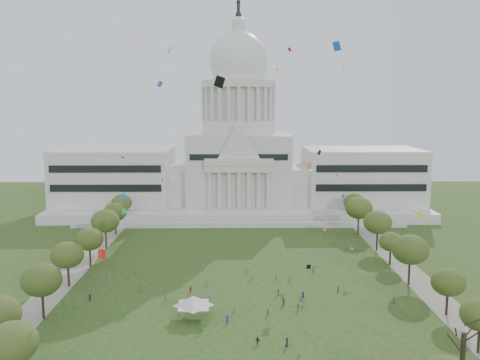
# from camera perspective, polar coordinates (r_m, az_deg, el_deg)

# --- Properties ---
(ground) EXTENTS (400.00, 400.00, 0.00)m
(ground) POSITION_cam_1_polar(r_m,az_deg,el_deg) (119.88, 0.22, -14.65)
(ground) COLOR #2B4217
(ground) RESTS_ON ground
(capitol) EXTENTS (160.00, 64.50, 91.30)m
(capitol) POSITION_cam_1_polar(r_m,az_deg,el_deg) (225.24, -0.17, 2.12)
(capitol) COLOR beige
(capitol) RESTS_ON ground
(path_left) EXTENTS (8.00, 160.00, 0.04)m
(path_left) POSITION_cam_1_polar(r_m,az_deg,el_deg) (155.07, -18.24, -9.65)
(path_left) COLOR gray
(path_left) RESTS_ON ground
(path_right) EXTENTS (8.00, 160.00, 0.04)m
(path_right) POSITION_cam_1_polar(r_m,az_deg,el_deg) (156.00, 18.24, -9.54)
(path_right) COLOR gray
(path_right) RESTS_ON ground
(row_tree_l_1) EXTENTS (8.86, 8.86, 12.59)m
(row_tree_l_1) POSITION_cam_1_polar(r_m,az_deg,el_deg) (121.56, -21.39, -10.41)
(row_tree_l_1) COLOR black
(row_tree_l_1) RESTS_ON ground
(row_tree_r_1) EXTENTS (7.58, 7.58, 10.78)m
(row_tree_r_1) POSITION_cam_1_polar(r_m,az_deg,el_deg) (124.92, 22.34, -10.58)
(row_tree_r_1) COLOR black
(row_tree_r_1) RESTS_ON ground
(row_tree_l_2) EXTENTS (8.42, 8.42, 11.97)m
(row_tree_l_2) POSITION_cam_1_polar(r_m,az_deg,el_deg) (140.19, -18.81, -7.97)
(row_tree_l_2) COLOR black
(row_tree_l_2) RESTS_ON ground
(row_tree_r_2) EXTENTS (9.55, 9.55, 13.58)m
(row_tree_r_2) POSITION_cam_1_polar(r_m,az_deg,el_deg) (140.68, 18.57, -7.42)
(row_tree_r_2) COLOR black
(row_tree_r_2) RESTS_ON ground
(row_tree_l_3) EXTENTS (8.12, 8.12, 11.55)m
(row_tree_l_3) POSITION_cam_1_polar(r_m,az_deg,el_deg) (155.28, -16.56, -6.40)
(row_tree_l_3) COLOR black
(row_tree_l_3) RESTS_ON ground
(row_tree_r_3) EXTENTS (7.01, 7.01, 9.98)m
(row_tree_r_3) POSITION_cam_1_polar(r_m,az_deg,el_deg) (157.03, 16.58, -6.66)
(row_tree_r_3) COLOR black
(row_tree_r_3) RESTS_ON ground
(row_tree_l_4) EXTENTS (9.29, 9.29, 13.21)m
(row_tree_l_4) POSITION_cam_1_polar(r_m,az_deg,el_deg) (172.33, -14.89, -4.47)
(row_tree_l_4) COLOR black
(row_tree_l_4) RESTS_ON ground
(row_tree_r_4) EXTENTS (9.19, 9.19, 13.06)m
(row_tree_r_4) POSITION_cam_1_polar(r_m,az_deg,el_deg) (171.07, 15.20, -4.61)
(row_tree_r_4) COLOR black
(row_tree_r_4) RESTS_ON ground
(row_tree_l_5) EXTENTS (8.33, 8.33, 11.85)m
(row_tree_l_5) POSITION_cam_1_polar(r_m,az_deg,el_deg) (190.44, -13.84, -3.51)
(row_tree_l_5) COLOR black
(row_tree_l_5) RESTS_ON ground
(row_tree_r_5) EXTENTS (9.82, 9.82, 13.96)m
(row_tree_r_5) POSITION_cam_1_polar(r_m,az_deg,el_deg) (189.66, 13.20, -3.08)
(row_tree_r_5) COLOR black
(row_tree_r_5) RESTS_ON ground
(row_tree_l_6) EXTENTS (8.19, 8.19, 11.64)m
(row_tree_l_6) POSITION_cam_1_polar(r_m,az_deg,el_deg) (208.15, -13.15, -2.52)
(row_tree_l_6) COLOR black
(row_tree_l_6) RESTS_ON ground
(row_tree_r_6) EXTENTS (8.42, 8.42, 11.97)m
(row_tree_r_6) POSITION_cam_1_polar(r_m,az_deg,el_deg) (207.61, 12.68, -2.47)
(row_tree_r_6) COLOR black
(row_tree_r_6) RESTS_ON ground
(near_tree_0) EXTENTS (8.47, 8.47, 12.04)m
(near_tree_0) POSITION_cam_1_polar(r_m,az_deg,el_deg) (94.53, -24.25, -16.34)
(near_tree_0) COLOR black
(near_tree_0) RESTS_ON ground
(big_bare_tree) EXTENTS (6.00, 5.00, 12.80)m
(big_bare_tree) POSITION_cam_1_polar(r_m,az_deg,el_deg) (98.99, 23.89, -15.10)
(big_bare_tree) COLOR black
(big_bare_tree) RESTS_ON ground
(event_tent) EXTENTS (9.83, 9.83, 5.24)m
(event_tent) POSITION_cam_1_polar(r_m,az_deg,el_deg) (116.11, -5.24, -13.31)
(event_tent) COLOR #4C4C4C
(event_tent) RESTS_ON ground
(person_0) EXTENTS (0.89, 1.02, 1.75)m
(person_0) POSITION_cam_1_polar(r_m,az_deg,el_deg) (129.95, 16.92, -12.74)
(person_0) COLOR #4C4C51
(person_0) RESTS_ON ground
(person_2) EXTENTS (0.88, 0.83, 1.55)m
(person_2) POSITION_cam_1_polar(r_m,az_deg,el_deg) (133.80, 11.00, -11.94)
(person_2) COLOR #4C4C51
(person_2) RESTS_ON ground
(person_3) EXTENTS (0.58, 1.08, 1.64)m
(person_3) POSITION_cam_1_polar(r_m,az_deg,el_deg) (120.99, 6.51, -14.07)
(person_3) COLOR #26262B
(person_3) RESTS_ON ground
(person_4) EXTENTS (1.03, 1.30, 1.96)m
(person_4) POSITION_cam_1_polar(r_m,az_deg,el_deg) (123.74, 4.90, -13.44)
(person_4) COLOR #33723F
(person_4) RESTS_ON ground
(person_5) EXTENTS (1.26, 1.77, 1.77)m
(person_5) POSITION_cam_1_polar(r_m,az_deg,el_deg) (121.82, -4.77, -13.84)
(person_5) COLOR silver
(person_5) RESTS_ON ground
(person_6) EXTENTS (0.82, 1.03, 1.84)m
(person_6) POSITION_cam_1_polar(r_m,az_deg,el_deg) (104.92, 5.29, -17.66)
(person_6) COLOR #26262B
(person_6) RESTS_ON ground
(person_7) EXTENTS (0.75, 0.72, 1.67)m
(person_7) POSITION_cam_1_polar(r_m,az_deg,el_deg) (110.48, -4.37, -16.30)
(person_7) COLOR #33723F
(person_7) RESTS_ON ground
(person_8) EXTENTS (0.96, 0.79, 1.71)m
(person_8) POSITION_cam_1_polar(r_m,az_deg,el_deg) (131.67, -5.59, -12.13)
(person_8) COLOR #B21E1E
(person_8) RESTS_ON ground
(person_9) EXTENTS (1.24, 1.09, 1.72)m
(person_9) POSITION_cam_1_polar(r_m,az_deg,el_deg) (124.36, 7.12, -13.42)
(person_9) COLOR #994C8C
(person_9) RESTS_ON ground
(person_10) EXTENTS (0.86, 1.14, 1.72)m
(person_10) POSITION_cam_1_polar(r_m,az_deg,el_deg) (129.64, 4.33, -12.45)
(person_10) COLOR olive
(person_10) RESTS_ON ground
(person_11) EXTENTS (1.52, 1.26, 1.56)m
(person_11) POSITION_cam_1_polar(r_m,az_deg,el_deg) (105.44, 1.99, -17.57)
(person_11) COLOR #26262B
(person_11) RESTS_ON ground
(distant_crowd) EXTENTS (63.30, 36.29, 1.91)m
(distant_crowd) POSITION_cam_1_polar(r_m,az_deg,el_deg) (133.47, -5.60, -11.85)
(distant_crowd) COLOR #4C4C51
(distant_crowd) RESTS_ON ground
(kite_swarm) EXTENTS (96.75, 107.52, 65.32)m
(kite_swarm) POSITION_cam_1_polar(r_m,az_deg,el_deg) (118.77, -0.52, 0.03)
(kite_swarm) COLOR orange
(kite_swarm) RESTS_ON ground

